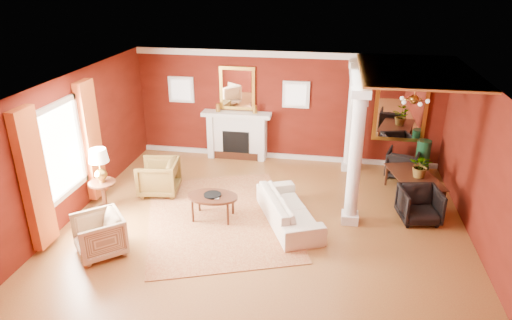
% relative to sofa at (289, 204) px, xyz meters
% --- Properties ---
extents(ground, '(8.00, 8.00, 0.00)m').
position_rel_sofa_xyz_m(ground, '(-0.46, -0.08, -0.41)').
color(ground, brown).
rests_on(ground, ground).
extents(room_shell, '(8.04, 7.04, 2.92)m').
position_rel_sofa_xyz_m(room_shell, '(-0.46, -0.08, 1.61)').
color(room_shell, '#5B160C').
rests_on(room_shell, ground).
extents(fireplace, '(1.85, 0.42, 1.29)m').
position_rel_sofa_xyz_m(fireplace, '(-1.76, 3.24, 0.23)').
color(fireplace, silver).
rests_on(fireplace, ground).
extents(overmantel_mirror, '(0.95, 0.07, 1.15)m').
position_rel_sofa_xyz_m(overmantel_mirror, '(-1.76, 3.38, 1.49)').
color(overmantel_mirror, gold).
rests_on(overmantel_mirror, fireplace).
extents(flank_window_left, '(0.70, 0.07, 0.70)m').
position_rel_sofa_xyz_m(flank_window_left, '(-3.31, 3.39, 1.39)').
color(flank_window_left, silver).
rests_on(flank_window_left, room_shell).
extents(flank_window_right, '(0.70, 0.07, 0.70)m').
position_rel_sofa_xyz_m(flank_window_right, '(-0.21, 3.39, 1.39)').
color(flank_window_right, silver).
rests_on(flank_window_right, room_shell).
extents(left_window, '(0.21, 2.55, 2.60)m').
position_rel_sofa_xyz_m(left_window, '(-4.36, -0.68, 1.01)').
color(left_window, white).
rests_on(left_window, room_shell).
extents(column_front, '(0.36, 0.36, 2.80)m').
position_rel_sofa_xyz_m(column_front, '(1.24, 0.22, 1.01)').
color(column_front, silver).
rests_on(column_front, ground).
extents(column_back, '(0.36, 0.36, 2.80)m').
position_rel_sofa_xyz_m(column_back, '(1.24, 2.92, 1.01)').
color(column_back, silver).
rests_on(column_back, ground).
extents(header_beam, '(0.30, 3.20, 0.32)m').
position_rel_sofa_xyz_m(header_beam, '(1.24, 1.82, 2.21)').
color(header_beam, silver).
rests_on(header_beam, column_front).
extents(amber_ceiling, '(2.30, 3.40, 0.04)m').
position_rel_sofa_xyz_m(amber_ceiling, '(2.39, 1.67, 2.46)').
color(amber_ceiling, '#C8813A').
rests_on(amber_ceiling, room_shell).
extents(dining_mirror, '(1.30, 0.07, 1.70)m').
position_rel_sofa_xyz_m(dining_mirror, '(2.44, 3.38, 1.14)').
color(dining_mirror, gold).
rests_on(dining_mirror, room_shell).
extents(chandelier, '(0.60, 0.62, 0.75)m').
position_rel_sofa_xyz_m(chandelier, '(2.44, 1.72, 1.84)').
color(chandelier, '#AF8A37').
rests_on(chandelier, room_shell).
extents(crown_trim, '(8.00, 0.08, 0.16)m').
position_rel_sofa_xyz_m(crown_trim, '(-0.46, 3.38, 2.41)').
color(crown_trim, silver).
rests_on(crown_trim, room_shell).
extents(base_trim, '(8.00, 0.08, 0.12)m').
position_rel_sofa_xyz_m(base_trim, '(-0.46, 3.38, -0.35)').
color(base_trim, silver).
rests_on(base_trim, ground).
extents(rug, '(4.04, 4.62, 0.02)m').
position_rel_sofa_xyz_m(rug, '(-1.45, -0.04, -0.41)').
color(rug, maroon).
rests_on(rug, ground).
extents(sofa, '(1.42, 2.18, 0.83)m').
position_rel_sofa_xyz_m(sofa, '(0.00, 0.00, 0.00)').
color(sofa, '#F4E5CD').
rests_on(sofa, ground).
extents(armchair_leopard, '(0.92, 0.96, 0.89)m').
position_rel_sofa_xyz_m(armchair_leopard, '(-3.09, 0.82, 0.03)').
color(armchair_leopard, black).
rests_on(armchair_leopard, ground).
extents(armchair_stripe, '(1.11, 1.11, 0.84)m').
position_rel_sofa_xyz_m(armchair_stripe, '(-3.26, -1.68, 0.01)').
color(armchair_stripe, '#CDB388').
rests_on(armchair_stripe, ground).
extents(coffee_table, '(1.05, 1.05, 0.53)m').
position_rel_sofa_xyz_m(coffee_table, '(-1.56, -0.10, 0.07)').
color(coffee_table, black).
rests_on(coffee_table, ground).
extents(coffee_book, '(0.17, 0.03, 0.23)m').
position_rel_sofa_xyz_m(coffee_book, '(-1.56, -0.16, 0.23)').
color(coffee_book, black).
rests_on(coffee_book, coffee_table).
extents(side_table, '(0.56, 0.56, 1.40)m').
position_rel_sofa_xyz_m(side_table, '(-3.96, -0.13, 0.52)').
color(side_table, black).
rests_on(side_table, ground).
extents(dining_table, '(0.94, 1.65, 0.87)m').
position_rel_sofa_xyz_m(dining_table, '(2.67, 1.54, 0.02)').
color(dining_table, black).
rests_on(dining_table, ground).
extents(dining_chair_near, '(0.88, 0.84, 0.79)m').
position_rel_sofa_xyz_m(dining_chair_near, '(2.63, 0.53, -0.02)').
color(dining_chair_near, black).
rests_on(dining_chair_near, ground).
extents(dining_chair_far, '(0.89, 0.85, 0.75)m').
position_rel_sofa_xyz_m(dining_chair_far, '(2.54, 2.73, -0.04)').
color(dining_chair_far, black).
rests_on(dining_chair_far, ground).
extents(green_urn, '(0.38, 0.38, 0.92)m').
position_rel_sofa_xyz_m(green_urn, '(3.04, 2.92, -0.05)').
color(green_urn, '#12391E').
rests_on(green_urn, ground).
extents(potted_plant, '(0.66, 0.69, 0.42)m').
position_rel_sofa_xyz_m(potted_plant, '(2.75, 1.50, 0.67)').
color(potted_plant, '#26591E').
rests_on(potted_plant, dining_table).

